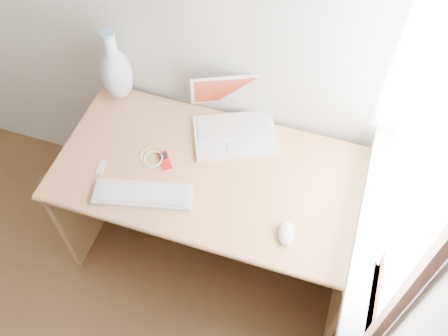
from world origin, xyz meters
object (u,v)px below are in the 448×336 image
(desk, at_px, (220,184))
(laptop, at_px, (239,121))
(vase, at_px, (116,72))
(external_keyboard, at_px, (143,194))

(desk, bearing_deg, laptop, 81.04)
(laptop, relative_size, vase, 1.15)
(desk, relative_size, laptop, 3.12)
(external_keyboard, distance_m, vase, 0.60)
(vase, bearing_deg, desk, -20.46)
(external_keyboard, height_order, vase, vase)
(desk, xyz_separation_m, vase, (-0.56, 0.21, 0.35))
(vase, bearing_deg, external_keyboard, -56.60)
(desk, height_order, vase, vase)
(laptop, xyz_separation_m, external_keyboard, (-0.27, -0.46, -0.05))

